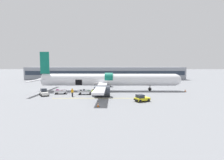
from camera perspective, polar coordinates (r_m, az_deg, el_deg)
name	(u,v)px	position (r m, az deg, el deg)	size (l,w,h in m)	color
ground_plane	(97,92)	(44.96, -4.78, -3.93)	(500.00, 500.00, 0.00)	slate
apron_marking_line	(99,98)	(36.66, -4.34, -5.94)	(19.41, 0.40, 0.01)	yellow
terminal_strip	(105,73)	(86.55, -2.23, 2.28)	(75.38, 11.69, 5.86)	gray
airplane	(107,80)	(46.68, -1.68, -0.10)	(38.76, 36.19, 10.39)	silver
baggage_tug_lead	(142,98)	(33.71, 9.63, -5.95)	(3.21, 2.69, 1.33)	yellow
baggage_tug_mid	(44,93)	(42.24, -21.32, -3.91)	(2.63, 3.00, 1.57)	silver
baggage_cart_loading	(85,92)	(41.81, -8.70, -3.85)	(4.30, 2.28, 1.21)	#B7BABF
baggage_cart_queued	(61,92)	(43.79, -16.36, -3.72)	(3.81, 2.36, 1.08)	silver
ground_crew_loader_a	(102,89)	(43.86, -3.20, -2.97)	(0.52, 0.56, 1.69)	black
ground_crew_loader_b	(93,93)	(38.55, -6.31, -4.08)	(0.59, 0.43, 1.69)	black
ground_crew_driver	(72,92)	(39.41, -12.83, -3.87)	(0.59, 0.59, 1.83)	#2D2D33
suitcase_on_tarmac_spare	(93,94)	(39.72, -6.33, -4.57)	(0.51, 0.31, 0.85)	#2D2D33
safety_cone_nose	(185,91)	(49.29, 22.79, -3.19)	(0.50, 0.50, 0.60)	black
safety_cone_engine_left	(98,105)	(29.16, -4.57, -8.13)	(0.50, 0.50, 0.69)	black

